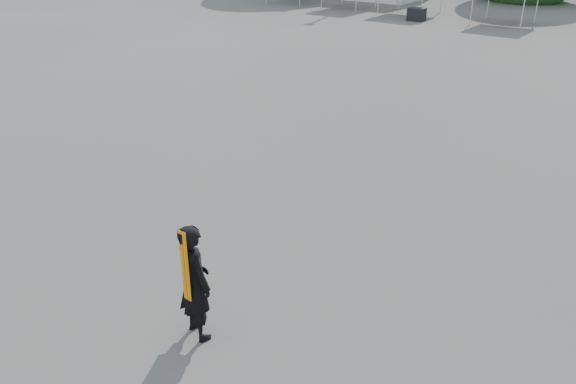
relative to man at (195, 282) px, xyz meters
The scene contains 3 objects.
ground 2.99m from the man, 76.89° to the left, with size 120.00×120.00×0.00m, color #474442.
man is the anchor object (origin of this frame).
crate_west 30.43m from the man, 108.96° to the left, with size 0.98×0.76×0.76m, color black.
Camera 1 is at (4.28, -7.24, 5.43)m, focal length 35.00 mm.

